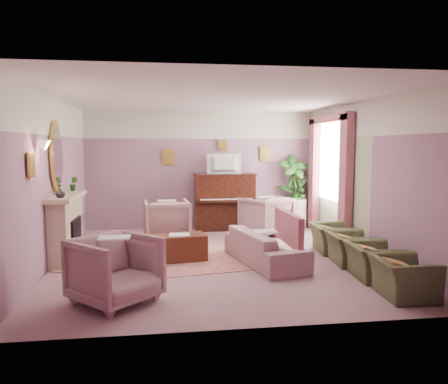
{
  "coord_description": "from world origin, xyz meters",
  "views": [
    {
      "loc": [
        -0.91,
        -7.48,
        1.98
      ],
      "look_at": [
        0.18,
        0.4,
        1.14
      ],
      "focal_mm": 35.0,
      "sensor_mm": 36.0,
      "label": 1
    }
  ],
  "objects": [
    {
      "name": "mantel_plant",
      "position": [
        -2.55,
        0.75,
        1.29
      ],
      "size": [
        0.16,
        0.16,
        0.28
      ],
      "primitive_type": "imported",
      "color": "#1D4F16",
      "rests_on": "mantel_shelf"
    },
    {
      "name": "curtain_right",
      "position": [
        2.62,
        2.47,
        1.3
      ],
      "size": [
        0.16,
        0.34,
        2.6
      ],
      "primitive_type": "cube",
      "color": "#974B58",
      "rests_on": "floor"
    },
    {
      "name": "floral_armchair_front",
      "position": [
        -1.53,
        -2.0,
        0.47
      ],
      "size": [
        0.91,
        0.91,
        0.95
      ],
      "primitive_type": "imported",
      "color": "#A47B7F",
      "rests_on": "floor"
    },
    {
      "name": "wall_back",
      "position": [
        0.0,
        3.0,
        1.4
      ],
      "size": [
        5.5,
        0.02,
        2.8
      ],
      "primitive_type": "cube",
      "color": "slate",
      "rests_on": "floor"
    },
    {
      "name": "side_plant_big",
      "position": [
        2.24,
        2.64,
        0.87
      ],
      "size": [
        0.3,
        0.3,
        0.34
      ],
      "primitive_type": "imported",
      "color": "#1D4F16",
      "rests_on": "side_table"
    },
    {
      "name": "piano_top",
      "position": [
        0.5,
        2.68,
        1.31
      ],
      "size": [
        1.45,
        0.65,
        0.04
      ],
      "primitive_type": "cube",
      "color": "black",
      "rests_on": "piano"
    },
    {
      "name": "floral_armchair_right",
      "position": [
        1.34,
        1.93,
        0.47
      ],
      "size": [
        0.91,
        0.91,
        0.95
      ],
      "primitive_type": "imported",
      "color": "#A47B7F",
      "rests_on": "floor"
    },
    {
      "name": "mirror_frame",
      "position": [
        -2.7,
        0.2,
        1.8
      ],
      "size": [
        0.04,
        0.72,
        1.2
      ],
      "primitive_type": "ellipsoid",
      "color": "gold",
      "rests_on": "wall_left"
    },
    {
      "name": "sofa",
      "position": [
        0.76,
        -0.42,
        0.39
      ],
      "size": [
        0.64,
        1.92,
        0.77
      ],
      "primitive_type": "imported",
      "color": "#A47B7F",
      "rests_on": "floor"
    },
    {
      "name": "olive_chair_d",
      "position": [
        2.18,
        0.17,
        0.35
      ],
      "size": [
        0.57,
        0.81,
        0.7
      ],
      "primitive_type": "imported",
      "color": "#485130",
      "rests_on": "floor"
    },
    {
      "name": "print_left_wall",
      "position": [
        -2.71,
        -1.2,
        1.72
      ],
      "size": [
        0.03,
        0.28,
        0.36
      ],
      "primitive_type": "cube",
      "color": "gold",
      "rests_on": "wall_left"
    },
    {
      "name": "mirror_glass",
      "position": [
        -2.67,
        0.2,
        1.8
      ],
      "size": [
        0.01,
        0.6,
        1.06
      ],
      "primitive_type": "ellipsoid",
      "color": "white",
      "rests_on": "wall_left"
    },
    {
      "name": "sconce_shade",
      "position": [
        -2.62,
        -0.85,
        1.98
      ],
      "size": [
        0.2,
        0.2,
        0.16
      ],
      "primitive_type": "cone",
      "color": "#F3B896",
      "rests_on": "wall_left"
    },
    {
      "name": "side_plant_small",
      "position": [
        2.36,
        2.54,
        0.84
      ],
      "size": [
        0.16,
        0.16,
        0.28
      ],
      "primitive_type": "imported",
      "color": "#1D4F16",
      "rests_on": "side_table"
    },
    {
      "name": "wall_front",
      "position": [
        0.0,
        -3.0,
        1.4
      ],
      "size": [
        5.5,
        0.02,
        2.8
      ],
      "primitive_type": "cube",
      "color": "slate",
      "rests_on": "floor"
    },
    {
      "name": "picture_rail_band",
      "position": [
        0.0,
        2.99,
        2.47
      ],
      "size": [
        5.5,
        0.01,
        0.65
      ],
      "primitive_type": "cube",
      "color": "silver",
      "rests_on": "wall_back"
    },
    {
      "name": "stripe_panel",
      "position": [
        2.73,
        1.3,
        1.07
      ],
      "size": [
        0.01,
        3.0,
        2.15
      ],
      "primitive_type": "cube",
      "color": "#ABB493",
      "rests_on": "wall_right"
    },
    {
      "name": "floral_armchair_left",
      "position": [
        -0.86,
        1.6,
        0.47
      ],
      "size": [
        0.91,
        0.91,
        0.95
      ],
      "primitive_type": "imported",
      "color": "#A47B7F",
      "rests_on": "floor"
    },
    {
      "name": "palm_plant",
      "position": [
        2.18,
        2.66,
        1.06
      ],
      "size": [
        0.76,
        0.76,
        1.44
      ],
      "primitive_type": "imported",
      "color": "#1D4F16",
      "rests_on": "palm_pot"
    },
    {
      "name": "mantel_shelf",
      "position": [
        -2.56,
        0.2,
        1.12
      ],
      "size": [
        0.4,
        1.55,
        0.07
      ],
      "primitive_type": "cube",
      "color": "tan",
      "rests_on": "fireplace_surround"
    },
    {
      "name": "piano_keyshelf",
      "position": [
        0.5,
        2.33,
        0.72
      ],
      "size": [
        1.3,
        0.12,
        0.06
      ],
      "primitive_type": "cube",
      "color": "black",
      "rests_on": "piano"
    },
    {
      "name": "print_back_left",
      "position": [
        -0.8,
        2.96,
        1.72
      ],
      "size": [
        0.3,
        0.03,
        0.38
      ],
      "primitive_type": "cube",
      "color": "gold",
      "rests_on": "wall_back"
    },
    {
      "name": "television",
      "position": [
        0.5,
        2.63,
        1.6
      ],
      "size": [
        0.8,
        0.12,
        0.48
      ],
      "primitive_type": "imported",
      "color": "black",
      "rests_on": "piano"
    },
    {
      "name": "fireplace_surround",
      "position": [
        -2.59,
        0.2,
        0.55
      ],
      "size": [
        0.3,
        1.4,
        1.1
      ],
      "primitive_type": "cube",
      "color": "tan",
      "rests_on": "floor"
    },
    {
      "name": "area_rug",
      "position": [
        -0.56,
        -0.1,
        0.01
      ],
      "size": [
        2.77,
        2.2,
        0.01
      ],
      "primitive_type": "cube",
      "rotation": [
        0.0,
        0.0,
        0.17
      ],
      "color": "#A45C5A",
      "rests_on": "floor"
    },
    {
      "name": "fireplace_inset",
      "position": [
        -2.49,
        0.2,
        0.4
      ],
      "size": [
        0.18,
        0.72,
        0.68
      ],
      "primitive_type": "cube",
      "color": "black",
      "rests_on": "floor"
    },
    {
      "name": "table_paper",
      "position": [
        -0.66,
        -0.04,
        0.46
      ],
      "size": [
        0.35,
        0.28,
        0.01
      ],
      "primitive_type": "cube",
      "color": "silver",
      "rests_on": "coffee_table"
    },
    {
      "name": "piano",
      "position": [
        0.5,
        2.68,
        0.65
      ],
      "size": [
        1.4,
        0.6,
        1.3
      ],
      "primitive_type": "cube",
      "color": "black",
      "rests_on": "floor"
    },
    {
      "name": "print_back_mid",
      "position": [
        0.5,
        2.96,
        2.0
      ],
      "size": [
        0.22,
        0.03,
        0.26
      ],
      "primitive_type": "cube",
      "color": "gold",
      "rests_on": "wall_back"
    },
    {
      "name": "wall_right",
      "position": [
        2.75,
        0.0,
        1.4
      ],
      "size": [
        0.02,
        6.0,
        2.8
      ],
      "primitive_type": "cube",
      "color": "slate",
      "rests_on": "floor"
    },
    {
      "name": "piano_keys",
      "position": [
        0.5,
        2.33,
        0.76
      ],
      "size": [
        1.2,
        0.08,
        0.02
      ],
      "primitive_type": "cube",
      "color": "white",
      "rests_on": "piano"
    },
    {
      "name": "window_blind",
      "position": [
        2.7,
        1.55,
        1.7
      ],
      "size": [
        0.03,
        1.4,
        1.8
      ],
      "primitive_type": "cube",
      "color": "silver",
      "rests_on": "wall_right"
    },
    {
      "name": "wall_left",
      "position": [
        -2.75,
        0.0,
        1.4
      ],
      "size": [
        0.02,
        6.0,
        2.8
      ],
      "primitive_type": "cube",
      "color": "slate",
      "rests_on": "floor"
    },
    {
      "name": "side_table",
      "position": [
        2.24,
        2.64,
        0.35
      ],
      "size": [
        0.52,
        0.52,
        0.7
      ],
      "primitive_type": "cylinder",
      "color": "silver",
      "rests_on": "floor"
    },
    {
      "name": "hearth",
      "position": [
        -2.39,
        0.2,
        0.01
      ],
      "size": [
        0.55,
        1.5,
        0.02
      ],
      "primitive_type": "cube",
      "color": "tan",
      "rests_on": "floor"
    },
    {
      "name": "fire_ember",
      "position": [
        -2.45,
        0.2,
        0.22
      ],
      "size": [
        0.06,
        0.54,
        0.1
      ],
      "primitive_type": "cube",
      "color": "orange",
      "rests_on": "floor"
    },
    {
      "name": "olive_chair_c",
      "position": [
        2.18,
        -0.65,
        0.35
      ],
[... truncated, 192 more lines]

